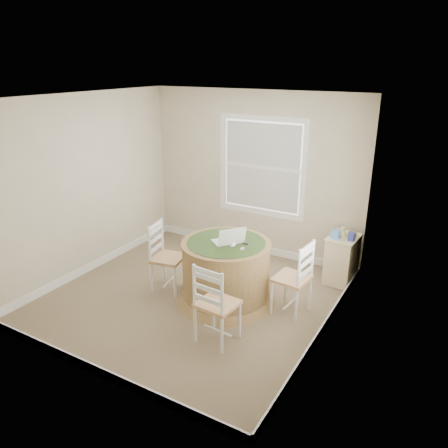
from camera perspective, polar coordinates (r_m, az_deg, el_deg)
The scene contains 14 objects.
room at distance 5.51m, azimuth -2.12°, elevation 2.63°, with size 3.64×3.64×2.64m.
round_table at distance 5.71m, azimuth 0.27°, elevation -5.90°, with size 1.33×1.33×0.83m.
chair_left at distance 6.00m, azimuth -7.29°, elevation -4.41°, with size 0.42×0.40×0.95m, color white, non-canonical shape.
chair_near at distance 4.90m, azimuth -0.86°, elevation -10.32°, with size 0.42×0.40×0.95m, color white, non-canonical shape.
chair_right at distance 5.49m, azimuth 8.85°, elevation -6.99°, with size 0.42×0.40×0.95m, color white, non-canonical shape.
laptop at distance 5.53m, azimuth 0.60°, elevation -2.13°, with size 0.47×0.48×0.25m.
mouse at distance 5.45m, azimuth 1.19°, elevation -2.76°, with size 0.07×0.10×0.04m, color white.
phone at distance 5.37m, azimuth 2.41°, elevation -3.28°, with size 0.04×0.09×0.02m, color #B7BABF.
keys at distance 5.50m, azimuth 2.89°, elevation -2.61°, with size 0.06×0.05×0.03m, color black.
corner_chest at distance 6.44m, azimuth 15.11°, elevation -4.43°, with size 0.43×0.55×0.69m.
tissue_box at distance 6.23m, azimuth 14.48°, elevation -1.30°, with size 0.12×0.12×0.10m, color #639EE2.
box_yellow at distance 6.31m, azimuth 16.11°, elevation -1.34°, with size 0.15×0.10×0.06m, color #C1CA47.
box_blue at distance 6.19m, azimuth 16.23°, elevation -1.52°, with size 0.08×0.08×0.12m, color #373DA5.
cup_cream at distance 6.41m, azimuth 15.31°, elevation -0.79°, with size 0.07×0.07×0.09m, color beige.
Camera 1 is at (2.96, -4.27, 2.99)m, focal length 35.00 mm.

